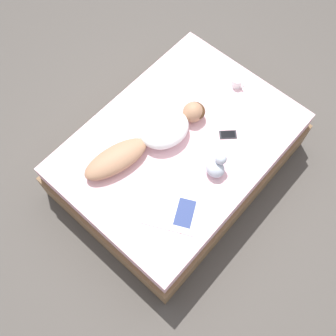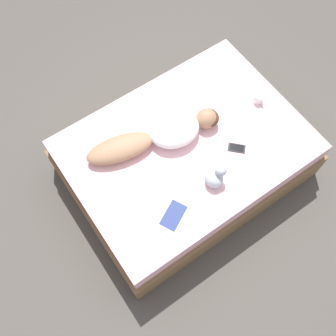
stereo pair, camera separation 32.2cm
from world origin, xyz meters
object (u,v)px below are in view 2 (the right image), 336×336
Objects in this scene: coffee_mug at (259,98)px; cell_phone at (237,148)px; person at (161,134)px; open_magazine at (162,210)px.

coffee_mug is 0.54m from cell_phone.
person reaches higher than cell_phone.
open_magazine is at bearing -37.90° from cell_phone.
person is at bearing -100.55° from coffee_mug.
open_magazine and cell_phone have the same top height.
coffee_mug is (-0.36, 1.30, 0.04)m from open_magazine.
cell_phone is at bearing 69.61° from open_magazine.
open_magazine is 4.28× the size of coffee_mug.
open_magazine is (0.54, -0.36, -0.08)m from person.
open_magazine is at bearing -74.51° from coffee_mug.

